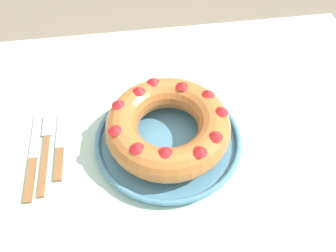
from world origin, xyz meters
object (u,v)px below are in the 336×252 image
serving_dish (168,139)px  bundt_cake (168,126)px  serving_knife (33,161)px  fork (46,147)px  cake_knife (60,150)px

serving_dish → bundt_cake: size_ratio=1.22×
serving_dish → serving_knife: serving_dish is taller
fork → bundt_cake: bearing=-2.7°
serving_dish → bundt_cake: (0.00, 0.00, 0.05)m
cake_knife → serving_knife: bearing=-160.1°
bundt_cake → fork: (-0.27, 0.03, -0.06)m
serving_dish → fork: (-0.27, 0.03, -0.01)m
fork → serving_knife: (-0.02, -0.03, 0.00)m
bundt_cake → serving_dish: bearing=-156.0°
fork → cake_knife: 0.03m
serving_dish → serving_knife: bearing=-178.7°
serving_dish → cake_knife: serving_dish is taller
bundt_cake → fork: 0.28m
serving_knife → cake_knife: same height
serving_dish → cake_knife: 0.24m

